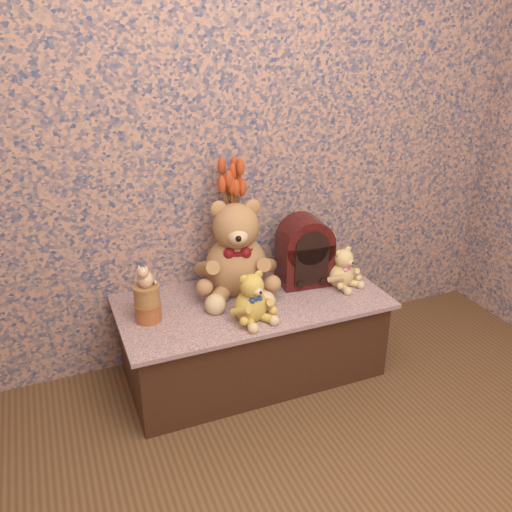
% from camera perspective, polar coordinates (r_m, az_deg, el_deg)
% --- Properties ---
extents(display_shelf, '(1.22, 0.60, 0.40)m').
position_cam_1_polar(display_shelf, '(2.61, -0.42, -8.40)').
color(display_shelf, navy).
rests_on(display_shelf, ground).
extents(teddy_large, '(0.49, 0.54, 0.48)m').
position_cam_1_polar(teddy_large, '(2.49, -2.13, 1.38)').
color(teddy_large, '#8E5E37').
rests_on(teddy_large, display_shelf).
extents(teddy_medium, '(0.23, 0.26, 0.24)m').
position_cam_1_polar(teddy_medium, '(2.30, -0.57, -4.03)').
color(teddy_medium, gold).
rests_on(teddy_medium, display_shelf).
extents(teddy_small, '(0.22, 0.24, 0.21)m').
position_cam_1_polar(teddy_small, '(2.62, 8.97, -0.97)').
color(teddy_small, '#DDB469').
rests_on(teddy_small, display_shelf).
extents(cathedral_radio, '(0.26, 0.20, 0.34)m').
position_cam_1_polar(cathedral_radio, '(2.60, 5.13, 0.60)').
color(cathedral_radio, '#380A0A').
rests_on(cathedral_radio, display_shelf).
extents(ceramic_vase, '(0.13, 0.13, 0.22)m').
position_cam_1_polar(ceramic_vase, '(2.58, -2.25, -0.93)').
color(ceramic_vase, tan).
rests_on(ceramic_vase, display_shelf).
extents(dried_stalks, '(0.24, 0.24, 0.43)m').
position_cam_1_polar(dried_stalks, '(2.46, -2.38, 5.93)').
color(dried_stalks, '#BF431E').
rests_on(dried_stalks, ceramic_vase).
extents(biscuit_tin_lower, '(0.14, 0.14, 0.08)m').
position_cam_1_polar(biscuit_tin_lower, '(2.37, -11.22, -5.77)').
color(biscuit_tin_lower, '#B68235').
rests_on(biscuit_tin_lower, display_shelf).
extents(biscuit_tin_upper, '(0.11, 0.11, 0.08)m').
position_cam_1_polar(biscuit_tin_upper, '(2.33, -11.38, -4.02)').
color(biscuit_tin_upper, tan).
rests_on(biscuit_tin_upper, biscuit_tin_lower).
extents(cat_figurine, '(0.11, 0.12, 0.11)m').
position_cam_1_polar(cat_figurine, '(2.29, -11.58, -1.86)').
color(cat_figurine, silver).
rests_on(cat_figurine, biscuit_tin_upper).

